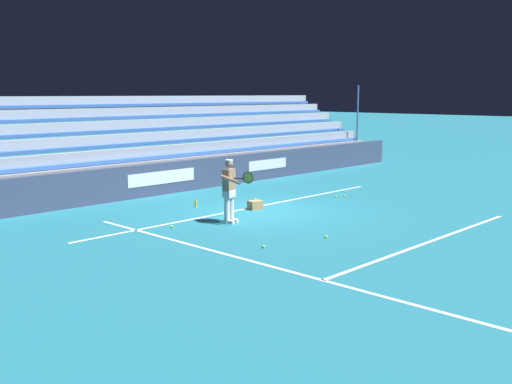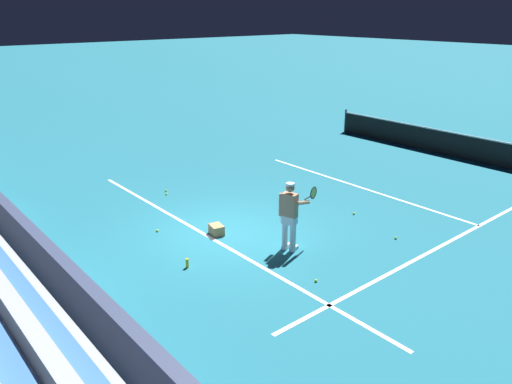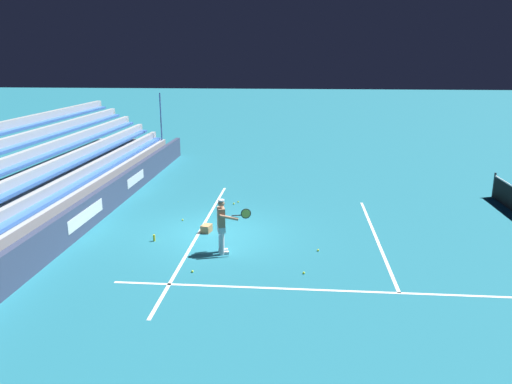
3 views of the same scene
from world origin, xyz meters
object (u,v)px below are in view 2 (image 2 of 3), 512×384
object	(u,v)px
ball_box_cardboard	(216,230)
tennis_ball_on_baseline	(316,281)
tennis_ball_by_box	(157,231)
tennis_ball_stray_back	(166,191)
tennis_ball_toward_net	(354,213)
tennis_ball_midcourt	(396,238)
tennis_ball_near_player	(166,194)
tennis_net	(453,144)
water_bottle	(187,263)
tennis_player	(290,216)

from	to	relation	value
ball_box_cardboard	tennis_ball_on_baseline	bearing A→B (deg)	3.64
tennis_ball_on_baseline	tennis_ball_by_box	distance (m)	4.66
tennis_ball_stray_back	tennis_ball_toward_net	world-z (taller)	same
ball_box_cardboard	tennis_ball_midcourt	size ratio (longest dim) A/B	6.06
tennis_ball_midcourt	tennis_ball_near_player	size ratio (longest dim) A/B	1.00
tennis_ball_by_box	tennis_ball_toward_net	bearing A→B (deg)	62.18
tennis_ball_on_baseline	tennis_net	bearing A→B (deg)	106.36
tennis_ball_midcourt	tennis_ball_by_box	bearing A→B (deg)	-134.20
tennis_ball_on_baseline	tennis_ball_near_player	bearing A→B (deg)	177.49
tennis_ball_toward_net	water_bottle	world-z (taller)	water_bottle
tennis_player	tennis_ball_midcourt	xyz separation A→B (m)	(1.32, 2.48, -0.86)
tennis_ball_midcourt	tennis_net	xyz separation A→B (m)	(-3.15, 8.18, 0.46)
tennis_ball_toward_net	tennis_ball_on_baseline	bearing A→B (deg)	-61.98
tennis_ball_midcourt	tennis_ball_on_baseline	world-z (taller)	same
tennis_ball_stray_back	tennis_ball_toward_net	size ratio (longest dim) A/B	1.00
tennis_ball_midcourt	tennis_ball_toward_net	distance (m)	1.79
tennis_ball_on_baseline	tennis_ball_near_player	size ratio (longest dim) A/B	1.00
tennis_player	ball_box_cardboard	world-z (taller)	tennis_player
tennis_ball_near_player	water_bottle	xyz separation A→B (m)	(4.41, -2.06, 0.08)
tennis_ball_midcourt	tennis_ball_on_baseline	distance (m)	3.12
tennis_ball_by_box	tennis_ball_near_player	xyz separation A→B (m)	(-2.26, 1.61, 0.00)
tennis_ball_on_baseline	tennis_ball_by_box	size ratio (longest dim) A/B	1.00
tennis_ball_stray_back	tennis_ball_on_baseline	world-z (taller)	same
tennis_ball_stray_back	tennis_net	bearing A→B (deg)	71.16
ball_box_cardboard	tennis_ball_toward_net	world-z (taller)	ball_box_cardboard
tennis_ball_on_baseline	tennis_player	bearing A→B (deg)	156.99
tennis_ball_midcourt	water_bottle	bearing A→B (deg)	-113.85
tennis_ball_toward_net	tennis_net	bearing A→B (deg)	100.39
tennis_player	tennis_net	bearing A→B (deg)	99.74
tennis_ball_by_box	tennis_ball_on_baseline	bearing A→B (deg)	16.38
tennis_ball_on_baseline	tennis_ball_near_player	world-z (taller)	same
tennis_ball_by_box	tennis_net	xyz separation A→B (m)	(1.16, 12.60, 0.46)
water_bottle	tennis_ball_stray_back	bearing A→B (deg)	154.84
tennis_ball_near_player	tennis_ball_by_box	bearing A→B (deg)	-35.41
tennis_ball_on_baseline	tennis_ball_by_box	xyz separation A→B (m)	(-4.47, -1.31, 0.00)
water_bottle	tennis_net	world-z (taller)	tennis_net
water_bottle	tennis_ball_near_player	bearing A→B (deg)	155.02
tennis_ball_midcourt	tennis_ball_by_box	xyz separation A→B (m)	(-4.31, -4.43, 0.00)
tennis_ball_midcourt	tennis_ball_near_player	distance (m)	7.15
ball_box_cardboard	tennis_ball_near_player	bearing A→B (deg)	171.50
ball_box_cardboard	tennis_ball_stray_back	bearing A→B (deg)	169.89
tennis_ball_near_player	tennis_ball_toward_net	xyz separation A→B (m)	(4.84, 3.27, 0.00)
ball_box_cardboard	tennis_ball_by_box	xyz separation A→B (m)	(-1.13, -1.10, -0.10)
tennis_ball_midcourt	tennis_ball_stray_back	size ratio (longest dim) A/B	1.00
tennis_ball_near_player	tennis_player	bearing A→B (deg)	3.66
tennis_ball_by_box	tennis_ball_near_player	world-z (taller)	same
tennis_ball_midcourt	tennis_ball_stray_back	world-z (taller)	same
tennis_net	tennis_ball_toward_net	bearing A→B (deg)	-79.61
tennis_ball_stray_back	tennis_player	bearing A→B (deg)	1.95
tennis_ball_stray_back	tennis_ball_on_baseline	bearing A→B (deg)	-3.61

